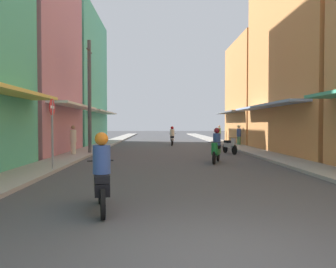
# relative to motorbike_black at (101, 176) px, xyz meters

# --- Properties ---
(ground_plane) EXTENTS (118.78, 118.78, 0.00)m
(ground_plane) POSITION_rel_motorbike_black_xyz_m (1.89, 20.45, -0.70)
(ground_plane) COLOR #424244
(sidewalk_left) EXTENTS (1.62, 61.99, 0.12)m
(sidewalk_left) POSITION_rel_motorbike_black_xyz_m (-3.31, 20.45, -0.64)
(sidewalk_left) COLOR #9E9991
(sidewalk_left) RESTS_ON ground
(sidewalk_right) EXTENTS (1.62, 61.99, 0.12)m
(sidewalk_right) POSITION_rel_motorbike_black_xyz_m (7.10, 20.45, -0.64)
(sidewalk_right) COLOR #9E9991
(sidewalk_right) RESTS_ON ground
(building_left_mid) EXTENTS (7.05, 8.02, 17.46)m
(building_left_mid) POSITION_rel_motorbike_black_xyz_m (-7.12, 12.55, 8.02)
(building_left_mid) COLOR #B7727F
(building_left_mid) RESTS_ON ground
(building_left_far) EXTENTS (7.05, 10.56, 11.40)m
(building_left_far) POSITION_rel_motorbike_black_xyz_m (-7.12, 22.43, 4.99)
(building_left_far) COLOR #4CB28C
(building_left_far) RESTS_ON ground
(building_right_mid) EXTENTS (7.05, 10.81, 12.40)m
(building_right_mid) POSITION_rel_motorbike_black_xyz_m (10.90, 12.48, 5.49)
(building_right_mid) COLOR #D88C4C
(building_right_mid) RESTS_ON ground
(building_right_far) EXTENTS (7.05, 8.02, 9.07)m
(building_right_far) POSITION_rel_motorbike_black_xyz_m (10.90, 22.28, 3.83)
(building_right_far) COLOR #D88C4C
(building_right_far) RESTS_ON ground
(motorbike_black) EXTENTS (0.62, 1.79, 1.58)m
(motorbike_black) POSITION_rel_motorbike_black_xyz_m (0.00, 0.00, 0.00)
(motorbike_black) COLOR black
(motorbike_black) RESTS_ON ground
(motorbike_silver) EXTENTS (0.64, 1.78, 0.96)m
(motorbike_silver) POSITION_rel_motorbike_black_xyz_m (5.38, 12.55, -0.20)
(motorbike_silver) COLOR black
(motorbike_silver) RESTS_ON ground
(motorbike_white) EXTENTS (0.55, 1.81, 1.58)m
(motorbike_white) POSITION_rel_motorbike_black_xyz_m (2.33, 20.30, 0.00)
(motorbike_white) COLOR black
(motorbike_white) RESTS_ON ground
(motorbike_green) EXTENTS (0.75, 1.74, 1.58)m
(motorbike_green) POSITION_rel_motorbike_black_xyz_m (3.76, 8.10, 0.00)
(motorbike_green) COLOR black
(motorbike_green) RESTS_ON ground
(pedestrian_crossing) EXTENTS (0.34, 0.34, 1.63)m
(pedestrian_crossing) POSITION_rel_motorbike_black_xyz_m (7.23, 25.73, 0.11)
(pedestrian_crossing) COLOR beige
(pedestrian_crossing) RESTS_ON ground
(pedestrian_midway) EXTENTS (0.44, 0.44, 1.72)m
(pedestrian_midway) POSITION_rel_motorbike_black_xyz_m (7.60, 19.28, 0.27)
(pedestrian_midway) COLOR #598C59
(pedestrian_midway) RESTS_ON ground
(pedestrian_far) EXTENTS (0.34, 0.34, 1.68)m
(pedestrian_far) POSITION_rel_motorbike_black_xyz_m (-3.45, 11.31, 0.14)
(pedestrian_far) COLOR beige
(pedestrian_far) RESTS_ON ground
(utility_pole) EXTENTS (0.20, 1.20, 6.50)m
(utility_pole) POSITION_rel_motorbike_black_xyz_m (-2.75, 12.29, 2.62)
(utility_pole) COLOR #4C4C4F
(utility_pole) RESTS_ON ground
(street_sign_no_entry) EXTENTS (0.07, 0.60, 2.65)m
(street_sign_no_entry) POSITION_rel_motorbike_black_xyz_m (-2.65, 5.33, 1.01)
(street_sign_no_entry) COLOR gray
(street_sign_no_entry) RESTS_ON ground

